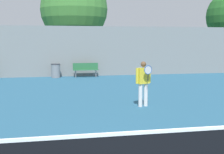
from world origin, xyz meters
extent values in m
cube|color=white|center=(0.00, 0.00, 0.97)|extent=(11.73, 0.04, 0.05)
cylinder|color=silver|center=(1.62, 6.09, 0.40)|extent=(0.14, 0.14, 0.80)
cylinder|color=silver|center=(1.83, 6.16, 0.40)|extent=(0.14, 0.14, 0.80)
cube|color=yellow|center=(1.72, 6.12, 1.08)|extent=(0.44, 0.31, 0.55)
cylinder|color=yellow|center=(1.48, 6.05, 1.09)|extent=(0.10, 0.10, 0.53)
cylinder|color=yellow|center=(1.96, 6.20, 1.09)|extent=(0.10, 0.10, 0.53)
sphere|color=brown|center=(1.72, 6.12, 1.48)|extent=(0.19, 0.19, 0.19)
cylinder|color=black|center=(1.80, 5.86, 1.05)|extent=(0.03, 0.03, 0.22)
torus|color=#28519E|center=(1.80, 5.86, 1.31)|extent=(0.31, 0.11, 0.31)
cylinder|color=silver|center=(1.80, 5.86, 1.31)|extent=(0.26, 0.08, 0.27)
cube|color=#28663D|center=(0.83, 15.38, 0.47)|extent=(1.61, 0.40, 0.04)
cylinder|color=gray|center=(0.18, 15.38, 0.22)|extent=(0.06, 0.06, 0.45)
cylinder|color=gray|center=(1.47, 15.38, 0.22)|extent=(0.06, 0.06, 0.45)
cube|color=#28663D|center=(0.83, 15.56, 0.69)|extent=(1.61, 0.04, 0.40)
cylinder|color=gray|center=(-1.04, 15.52, 0.41)|extent=(0.55, 0.55, 0.83)
cylinder|color=#333338|center=(-1.04, 15.52, 0.85)|extent=(0.58, 0.58, 0.04)
cube|color=gray|center=(0.00, 16.11, 1.62)|extent=(30.63, 0.06, 3.24)
cylinder|color=brown|center=(0.75, 22.63, 1.34)|extent=(0.54, 0.54, 2.69)
sphere|color=#428438|center=(0.75, 22.63, 4.94)|extent=(5.63, 5.63, 5.63)
camera|label=1|loc=(-1.50, -4.16, 2.27)|focal=50.00mm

